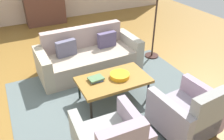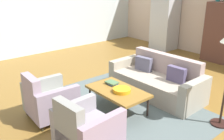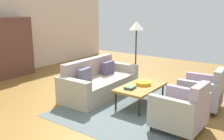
% 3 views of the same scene
% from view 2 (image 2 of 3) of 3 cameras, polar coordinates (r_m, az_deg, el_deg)
% --- Properties ---
extents(ground_plane, '(11.04, 11.04, 0.00)m').
position_cam_2_polar(ground_plane, '(5.58, 6.36, -5.70)').
color(ground_plane, brown).
extents(wall_left, '(0.12, 7.94, 2.80)m').
position_cam_2_polar(wall_left, '(8.89, -15.61, 12.83)').
color(wall_left, silver).
rests_on(wall_left, ground).
extents(area_rug, '(3.40, 2.60, 0.01)m').
position_cam_2_polar(area_rug, '(4.98, 1.72, -8.92)').
color(area_rug, '#536060').
rests_on(area_rug, ground).
extents(couch, '(2.12, 0.95, 0.86)m').
position_cam_2_polar(couch, '(5.60, 10.49, -2.59)').
color(couch, gray).
rests_on(couch, ground).
extents(coffee_table, '(1.20, 0.70, 0.43)m').
position_cam_2_polar(coffee_table, '(4.77, 1.31, -4.98)').
color(coffee_table, black).
rests_on(coffee_table, ground).
extents(armchair_left, '(0.83, 0.83, 0.88)m').
position_cam_2_polar(armchair_left, '(4.68, -14.61, -6.88)').
color(armchair_left, '#371D11').
rests_on(armchair_left, ground).
extents(armchair_right, '(0.86, 0.86, 0.88)m').
position_cam_2_polar(armchair_right, '(3.76, -6.27, -13.55)').
color(armchair_right, '#372812').
rests_on(armchair_right, ground).
extents(fruit_bowl, '(0.33, 0.33, 0.07)m').
position_cam_2_polar(fruit_bowl, '(4.66, 2.27, -4.65)').
color(fruit_bowl, orange).
rests_on(fruit_bowl, coffee_table).
extents(book_stack, '(0.26, 0.20, 0.05)m').
position_cam_2_polar(book_stack, '(4.99, -0.01, -2.97)').
color(book_stack, '#3A538F').
rests_on(book_stack, coffee_table).
extents(refrigerator, '(0.80, 0.73, 1.85)m').
position_cam_2_polar(refrigerator, '(9.27, 12.00, 10.42)').
color(refrigerator, '#B7BABF').
rests_on(refrigerator, ground).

